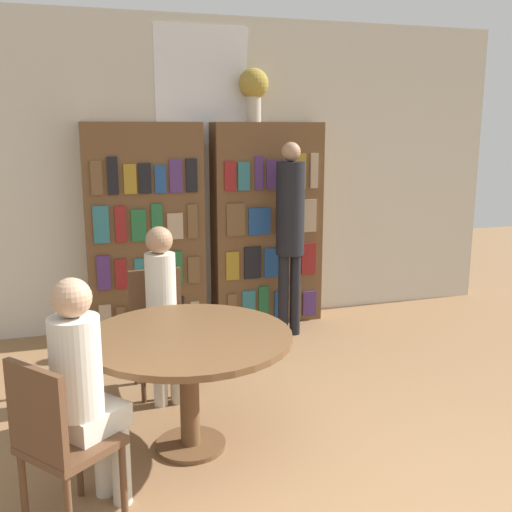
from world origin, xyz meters
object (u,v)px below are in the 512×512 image
chair_left_side (159,323)px  chair_near_camera (57,438)px  seated_reader_right (85,383)px  flower_vase (254,88)px  bookshelf_right (267,225)px  reading_table (188,352)px  seated_reader_left (163,303)px  librarian_standing (290,221)px  bookshelf_left (145,231)px

chair_left_side → chair_near_camera: bearing=63.0°
seated_reader_right → chair_left_side: bearing=120.0°
flower_vase → chair_near_camera: (-1.87, -2.88, -1.82)m
bookshelf_right → reading_table: bearing=-118.8°
chair_left_side → seated_reader_left: (0.01, -0.19, 0.21)m
reading_table → chair_left_side: bearing=92.6°
chair_left_side → librarian_standing: (1.36, 0.81, 0.60)m
chair_left_side → reading_table: bearing=90.0°
bookshelf_left → seated_reader_left: (-0.07, -1.49, -0.29)m
bookshelf_right → seated_reader_right: 3.35m
bookshelf_right → reading_table: (-1.25, -2.27, -0.37)m
bookshelf_left → seated_reader_right: size_ratio=1.58×
reading_table → seated_reader_left: seated_reader_left is taller
flower_vase → chair_left_side: size_ratio=0.56×
chair_left_side → librarian_standing: size_ratio=0.49×
bookshelf_right → librarian_standing: (0.06, -0.50, 0.10)m
reading_table → chair_near_camera: 0.98m
reading_table → librarian_standing: size_ratio=0.69×
flower_vase → seated_reader_left: (-1.15, -1.50, -1.61)m
seated_reader_left → librarian_standing: (1.35, 0.99, 0.39)m
bookshelf_left → seated_reader_left: 1.52m
chair_left_side → seated_reader_right: (-0.57, -1.46, 0.21)m
bookshelf_left → reading_table: bookshelf_left is taller
seated_reader_right → librarian_standing: bearing=101.0°
flower_vase → chair_left_side: 2.52m
chair_near_camera → seated_reader_left: bearing=113.9°
bookshelf_right → bookshelf_left: bearing=180.0°
bookshelf_right → reading_table: bookshelf_right is taller
bookshelf_left → chair_near_camera: bearing=-105.4°
bookshelf_right → seated_reader_left: bearing=-130.8°
chair_near_camera → seated_reader_left: 1.58m
chair_left_side → librarian_standing: 1.69m
flower_vase → seated_reader_left: bearing=-127.5°
librarian_standing → chair_left_side: bearing=-149.3°
chair_near_camera → librarian_standing: 3.21m
bookshelf_left → flower_vase: size_ratio=3.98×
seated_reader_left → bookshelf_right: bearing=-133.4°
bookshelf_right → chair_near_camera: size_ratio=2.22×
chair_left_side → seated_reader_right: bearing=66.0°
bookshelf_right → chair_left_side: (-1.30, -1.31, -0.49)m
chair_left_side → seated_reader_left: size_ratio=0.71×
chair_near_camera → seated_reader_right: 0.28m
bookshelf_right → seated_reader_left: 1.99m
bookshelf_right → librarian_standing: size_ratio=1.10×
reading_table → seated_reader_right: (-0.61, -0.49, 0.09)m
bookshelf_left → chair_left_side: size_ratio=2.22×
bookshelf_left → seated_reader_left: size_ratio=1.58×
seated_reader_left → chair_near_camera: bearing=59.9°
reading_table → chair_near_camera: size_ratio=1.39×
chair_left_side → bookshelf_right: bearing=-137.4°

